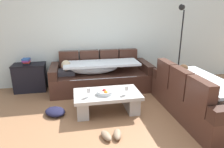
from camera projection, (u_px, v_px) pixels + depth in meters
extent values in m
plane|color=#8E6343|center=(106.00, 126.00, 3.31)|extent=(14.00, 14.00, 0.00)
cube|color=silver|center=(91.00, 30.00, 4.91)|extent=(9.00, 0.10, 2.70)
cube|color=#45281F|center=(102.00, 81.00, 4.77)|extent=(2.31, 0.92, 0.42)
cube|color=#45281F|center=(69.00, 61.00, 4.86)|extent=(0.46, 0.16, 0.46)
cube|color=#45281F|center=(89.00, 60.00, 4.95)|extent=(0.46, 0.16, 0.46)
cube|color=#45281F|center=(109.00, 59.00, 5.03)|extent=(0.46, 0.16, 0.46)
cube|color=#45281F|center=(128.00, 58.00, 5.12)|extent=(0.46, 0.16, 0.46)
cube|color=#372018|center=(54.00, 71.00, 4.48)|extent=(0.18, 0.92, 0.20)
cube|color=#372018|center=(145.00, 66.00, 4.87)|extent=(0.18, 0.92, 0.20)
cube|color=#4C4C56|center=(67.00, 72.00, 4.53)|extent=(0.36, 0.28, 0.11)
sphere|color=tan|center=(66.00, 66.00, 4.45)|extent=(0.21, 0.21, 0.21)
sphere|color=#CCB793|center=(66.00, 65.00, 4.44)|extent=(0.20, 0.20, 0.20)
ellipsoid|color=silver|center=(94.00, 68.00, 4.58)|extent=(1.10, 0.44, 0.28)
cube|color=silver|center=(102.00, 63.00, 4.57)|extent=(1.70, 0.60, 0.05)
cube|color=silver|center=(104.00, 87.00, 4.35)|extent=(1.44, 0.04, 0.38)
cube|color=#45281F|center=(197.00, 104.00, 3.61)|extent=(0.92, 2.04, 0.42)
cube|color=#45281F|center=(200.00, 95.00, 2.89)|extent=(0.16, 0.53, 0.46)
cube|color=#45281F|center=(180.00, 82.00, 3.41)|extent=(0.16, 0.53, 0.46)
cube|color=#45281F|center=(166.00, 72.00, 3.93)|extent=(0.16, 0.53, 0.46)
cube|color=#372018|center=(174.00, 72.00, 4.39)|extent=(0.92, 0.18, 0.20)
cube|color=#2D6660|center=(181.00, 78.00, 4.15)|extent=(0.28, 0.36, 0.11)
sphere|color=#936B4C|center=(183.00, 71.00, 4.11)|extent=(0.21, 0.21, 0.21)
sphere|color=#4C331E|center=(183.00, 69.00, 4.10)|extent=(0.20, 0.20, 0.20)
ellipsoid|color=silver|center=(201.00, 84.00, 3.55)|extent=(0.44, 1.10, 0.28)
cube|color=silver|center=(204.00, 80.00, 3.49)|extent=(0.60, 1.54, 0.05)
cube|color=silver|center=(219.00, 101.00, 3.69)|extent=(0.04, 1.31, 0.38)
cube|color=#B2B0AD|center=(107.00, 94.00, 3.67)|extent=(1.20, 0.68, 0.06)
cube|color=#B2B0AD|center=(82.00, 106.00, 3.64)|extent=(0.20, 0.54, 0.32)
cube|color=#B2B0AD|center=(131.00, 102.00, 3.81)|extent=(0.20, 0.54, 0.32)
cylinder|color=silver|center=(105.00, 92.00, 3.58)|extent=(0.28, 0.28, 0.07)
sphere|color=red|center=(104.00, 91.00, 3.58)|extent=(0.08, 0.08, 0.08)
sphere|color=orange|center=(106.00, 93.00, 3.50)|extent=(0.08, 0.08, 0.08)
cylinder|color=silver|center=(89.00, 97.00, 3.49)|extent=(0.06, 0.06, 0.01)
cylinder|color=silver|center=(89.00, 94.00, 3.47)|extent=(0.01, 0.01, 0.07)
cylinder|color=silver|center=(89.00, 90.00, 3.45)|extent=(0.07, 0.07, 0.08)
cylinder|color=silver|center=(126.00, 94.00, 3.58)|extent=(0.06, 0.06, 0.01)
cylinder|color=silver|center=(126.00, 92.00, 3.57)|extent=(0.01, 0.01, 0.07)
cylinder|color=silver|center=(126.00, 88.00, 3.55)|extent=(0.07, 0.07, 0.08)
cube|color=white|center=(117.00, 90.00, 3.76)|extent=(0.32, 0.26, 0.01)
cube|color=black|center=(30.00, 78.00, 4.68)|extent=(0.70, 0.42, 0.62)
cube|color=black|center=(29.00, 65.00, 4.58)|extent=(0.72, 0.44, 0.02)
cube|color=black|center=(27.00, 64.00, 4.56)|extent=(0.14, 0.17, 0.03)
cube|color=red|center=(27.00, 62.00, 4.56)|extent=(0.13, 0.17, 0.03)
cube|color=#72337F|center=(26.00, 61.00, 4.54)|extent=(0.16, 0.22, 0.04)
cube|color=#2D569E|center=(26.00, 59.00, 4.52)|extent=(0.17, 0.19, 0.03)
cylinder|color=black|center=(176.00, 83.00, 5.19)|extent=(0.28, 0.28, 0.02)
cylinder|color=black|center=(180.00, 48.00, 4.92)|extent=(0.03, 0.03, 1.80)
sphere|color=black|center=(182.00, 7.00, 4.51)|extent=(0.14, 0.14, 0.14)
ellipsoid|color=#8C7259|center=(106.00, 136.00, 2.97)|extent=(0.19, 0.29, 0.09)
ellipsoid|color=#8C7259|center=(117.00, 134.00, 3.00)|extent=(0.17, 0.29, 0.09)
ellipsoid|color=#191933|center=(55.00, 112.00, 3.64)|extent=(0.51, 0.51, 0.12)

